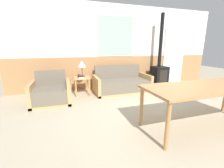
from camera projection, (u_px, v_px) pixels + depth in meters
name	position (u px, v px, depth m)	size (l,w,h in m)	color
ground_plane	(168.00, 118.00, 2.98)	(16.00, 16.00, 0.00)	#B2A58C
wall_back	(121.00, 47.00, 5.07)	(7.20, 0.09, 2.70)	#AD7A4C
couch	(122.00, 84.00, 4.71)	(1.70, 0.89, 0.79)	tan
armchair	(51.00, 93.00, 3.77)	(0.93, 0.85, 0.78)	tan
side_table	(82.00, 81.00, 4.35)	(0.44, 0.44, 0.52)	tan
table_lamp	(82.00, 64.00, 4.32)	(0.25, 0.25, 0.48)	#4C3823
book_stack	(81.00, 77.00, 4.24)	(0.18, 0.14, 0.06)	white
dining_table	(206.00, 89.00, 2.53)	(2.15, 0.83, 0.74)	#B27F4C
wood_stove	(159.00, 71.00, 5.20)	(0.48, 0.48, 2.44)	black
entry_door	(173.00, 57.00, 5.74)	(0.88, 0.09, 2.02)	white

